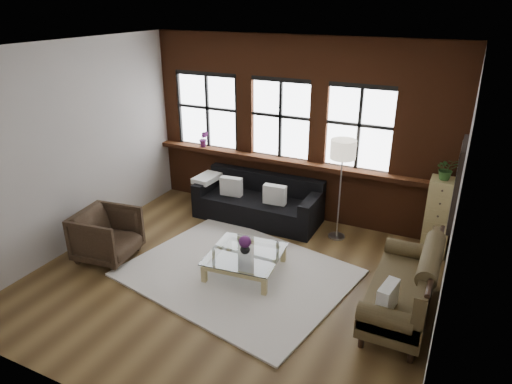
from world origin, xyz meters
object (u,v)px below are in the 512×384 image
at_px(vase, 245,249).
at_px(floor_lamp, 340,186).
at_px(coffee_table, 245,263).
at_px(vintage_settee, 402,282).
at_px(armchair, 107,235).
at_px(dark_sofa, 258,199).
at_px(drawer_chest, 438,217).

relative_size(vase, floor_lamp, 0.08).
relative_size(coffee_table, vase, 6.69).
xyz_separation_m(vintage_settee, armchair, (-4.31, -0.52, -0.10)).
relative_size(armchair, coffee_table, 0.84).
xyz_separation_m(vintage_settee, coffee_table, (-2.19, 0.00, -0.33)).
bearing_deg(dark_sofa, floor_lamp, -1.35).
bearing_deg(drawer_chest, armchair, -152.61).
bearing_deg(vase, coffee_table, 135.00).
distance_m(dark_sofa, floor_lamp, 1.59).
relative_size(drawer_chest, floor_lamp, 0.67).
relative_size(vase, drawer_chest, 0.12).
height_order(vase, drawer_chest, drawer_chest).
height_order(vintage_settee, vase, vintage_settee).
distance_m(dark_sofa, vase, 1.78).
distance_m(vintage_settee, drawer_chest, 1.85).
height_order(dark_sofa, armchair, dark_sofa).
xyz_separation_m(vintage_settee, drawer_chest, (0.23, 1.83, 0.13)).
relative_size(armchair, floor_lamp, 0.46).
xyz_separation_m(armchair, coffee_table, (2.11, 0.53, -0.23)).
height_order(armchair, drawer_chest, drawer_chest).
distance_m(vintage_settee, floor_lamp, 2.14).
xyz_separation_m(coffee_table, drawer_chest, (2.42, 1.82, 0.46)).
height_order(vintage_settee, drawer_chest, drawer_chest).
distance_m(coffee_table, drawer_chest, 3.07).
bearing_deg(coffee_table, armchair, -166.03).
xyz_separation_m(dark_sofa, floor_lamp, (1.50, -0.04, 0.52)).
bearing_deg(armchair, vintage_settee, -90.43).
distance_m(dark_sofa, drawer_chest, 3.03).
relative_size(dark_sofa, coffee_table, 2.21).
bearing_deg(armchair, vase, -83.36).
xyz_separation_m(vase, drawer_chest, (2.42, 1.82, 0.22)).
height_order(dark_sofa, vintage_settee, vintage_settee).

